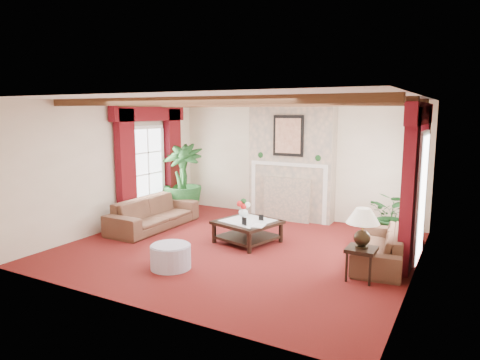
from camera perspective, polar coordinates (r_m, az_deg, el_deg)
The scene contains 23 objects.
floor at distance 7.98m, azimuth -0.24°, elevation -9.04°, with size 6.00×6.00×0.00m, color #4C0F0D.
ceiling at distance 7.58m, azimuth -0.25°, elevation 10.74°, with size 6.00×6.00×0.00m, color white.
back_wall at distance 10.14m, azimuth 7.30°, elevation 2.60°, with size 6.00×0.02×2.70m, color beige.
left_wall at distance 9.47m, azimuth -16.34°, elevation 1.86°, with size 0.02×5.50×2.70m, color beige.
right_wall at distance 6.76m, azimuth 22.61°, elevation -1.24°, with size 0.02×5.50×2.70m, color beige.
ceiling_beams at distance 7.58m, azimuth -0.25°, elevation 10.29°, with size 6.00×3.00×0.12m, color #3E2113, non-canonical shape.
fireplace at distance 9.89m, azimuth 7.03°, elevation 10.28°, with size 2.00×0.52×2.70m, color tan, non-canonical shape.
french_door_left at distance 10.12m, azimuth -12.40°, elevation 6.88°, with size 0.10×1.10×2.16m, color white, non-canonical shape.
french_door_right at distance 7.67m, azimuth 23.57°, elevation 5.71°, with size 0.10×1.10×2.16m, color white, non-canonical shape.
curtains_left at distance 10.04m, azimuth -12.00°, elevation 9.28°, with size 0.20×2.40×2.55m, color #4E0A0B, non-canonical shape.
curtains_right at distance 7.68m, azimuth 22.94°, elevation 8.89°, with size 0.20×2.40×2.55m, color #4E0A0B, non-canonical shape.
sofa_left at distance 9.38m, azimuth -11.46°, elevation -3.74°, with size 0.64×2.20×0.86m, color black.
sofa_right at distance 7.52m, azimuth 18.12°, elevation -7.65°, with size 0.79×1.97×0.75m, color black.
potted_palm at distance 10.48m, azimuth -7.62°, elevation -2.00°, with size 1.49×1.94×0.96m, color black.
small_plant at distance 8.88m, azimuth 19.69°, elevation -5.22°, with size 1.21×1.25×0.74m, color black.
coffee_table at distance 8.24m, azimuth 1.01°, elevation -6.90°, with size 1.04×1.04×0.42m, color black, non-canonical shape.
side_table at distance 6.71m, azimuth 15.81°, elevation -10.71°, with size 0.42×0.42×0.50m, color black, non-canonical shape.
ottoman at distance 7.03m, azimuth -9.22°, elevation -10.07°, with size 0.65×0.65×0.38m, color gray.
table_lamp at distance 6.54m, azimuth 16.02°, elevation -6.11°, with size 0.48×0.48×0.61m, color black, non-canonical shape.
flower_vase at distance 8.54m, azimuth 0.46°, elevation -4.18°, with size 0.20×0.20×0.20m, color silver.
book at distance 7.78m, azimuth 1.74°, elevation -5.12°, with size 0.22×0.05×0.29m, color black.
photo_frame_a at distance 7.83m, azimuth 0.57°, elevation -5.55°, with size 0.12×0.02×0.16m, color black, non-canonical shape.
photo_frame_b at distance 8.18m, azimuth 2.84°, elevation -5.06°, with size 0.09×0.02×0.12m, color black, non-canonical shape.
Camera 1 is at (3.67, -6.63, 2.48)m, focal length 32.00 mm.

